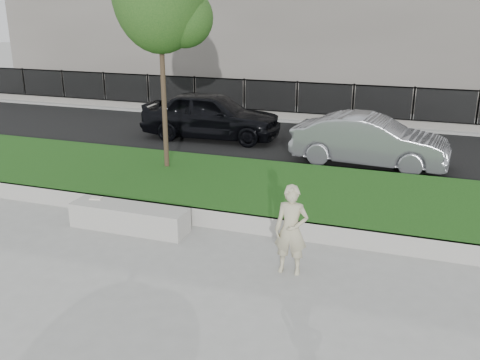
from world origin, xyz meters
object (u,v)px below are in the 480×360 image
at_px(book, 96,198).
at_px(car_silver, 370,141).
at_px(stone_bench, 129,218).
at_px(car_dark, 211,115).
at_px(man, 291,230).

relative_size(book, car_silver, 0.06).
distance_m(stone_bench, book, 0.93).
distance_m(car_dark, car_silver, 5.70).
relative_size(stone_bench, book, 10.39).
relative_size(stone_bench, car_silver, 0.58).
distance_m(book, car_dark, 7.66).
bearing_deg(man, book, 166.91).
xyz_separation_m(book, car_dark, (-0.44, 7.64, 0.32)).
relative_size(book, car_dark, 0.05).
height_order(stone_bench, car_silver, car_silver).
bearing_deg(stone_bench, book, 170.36).
distance_m(stone_bench, car_dark, 7.92).
relative_size(man, book, 6.58).
relative_size(stone_bench, car_dark, 0.53).
relative_size(man, car_dark, 0.34).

